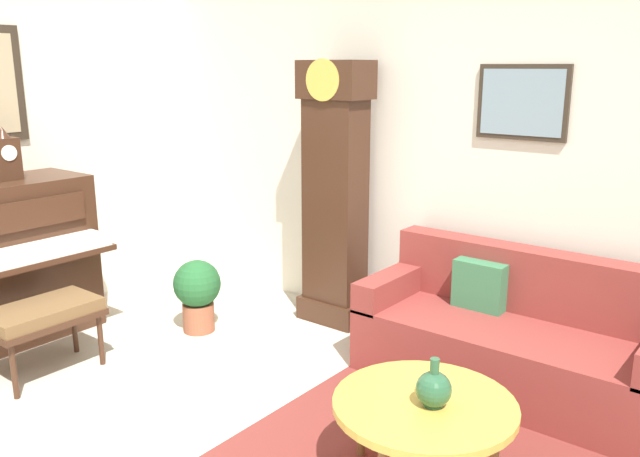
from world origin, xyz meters
TOP-DOWN VIEW (x-y plane):
  - wall_back at (0.01, 2.40)m, footprint 5.30×0.13m
  - piano_bench at (-1.49, 0.17)m, footprint 0.42×0.70m
  - grandfather_clock at (-0.58, 2.09)m, footprint 0.52×0.34m
  - couch at (0.98, 1.92)m, footprint 1.90×0.80m
  - coffee_table at (1.02, 0.69)m, footprint 0.88×0.88m
  - mantel_clock at (-2.23, 0.40)m, footprint 0.13×0.18m
  - green_jug at (1.07, 0.68)m, footprint 0.17×0.17m
  - potted_plant at (-1.25, 1.26)m, footprint 0.36×0.36m

SIDE VIEW (x-z plane):
  - couch at x=0.98m, z-range -0.11..0.73m
  - potted_plant at x=-1.25m, z-range 0.04..0.60m
  - coffee_table at x=1.02m, z-range 0.19..0.62m
  - piano_bench at x=-1.49m, z-range 0.17..0.65m
  - green_jug at x=1.07m, z-range 0.40..0.64m
  - grandfather_clock at x=-0.58m, z-range -0.05..1.98m
  - mantel_clock at x=-2.23m, z-range 1.17..1.55m
  - wall_back at x=0.01m, z-range 0.00..2.80m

